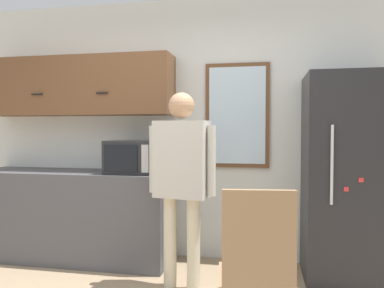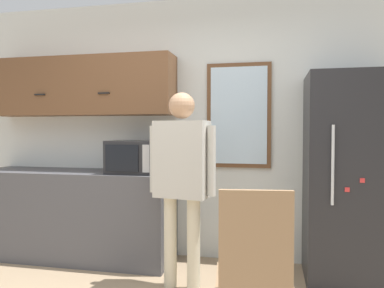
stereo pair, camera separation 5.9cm
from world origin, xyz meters
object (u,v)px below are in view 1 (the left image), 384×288
Objects in this scene: person at (182,170)px; microwave at (132,157)px; refrigerator at (351,178)px; chair at (257,266)px.

microwave is at bearing 152.69° from person.
refrigerator is at bearing 0.35° from microwave.
person is 1.64× the size of chair.
microwave is 0.28× the size of person.
person is 1.16m from chair.
chair is (-0.79, -1.30, -0.38)m from refrigerator.
person is at bearing -162.37° from refrigerator.
microwave reaches higher than chair.
microwave is 0.46× the size of chair.
refrigerator is (2.03, 0.01, -0.16)m from microwave.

